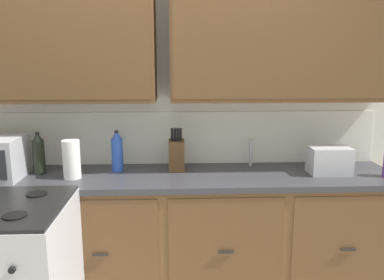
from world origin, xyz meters
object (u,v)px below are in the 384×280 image
Objects in this scene: paper_towel_roll at (72,159)px; bottle_dark at (39,154)px; bottle_blue at (117,151)px; toaster at (329,160)px; knife_block at (176,155)px.

bottle_dark is (-0.25, 0.11, 0.01)m from paper_towel_roll.
paper_towel_roll is 0.33m from bottle_blue.
paper_towel_roll is (-1.77, -0.03, 0.03)m from toaster.
paper_towel_roll is at bearing -149.43° from bottle_blue.
toaster is at bearing -5.21° from bottle_blue.
toaster is 0.90× the size of knife_block.
knife_block reaches higher than paper_towel_roll.
bottle_dark reaches higher than paper_towel_roll.
toaster is 1.07m from knife_block.
knife_block is at bearing 2.98° from bottle_dark.
toaster is 1.08× the size of paper_towel_roll.
bottle_dark is at bearing 177.66° from toaster.
toaster is 1.49m from bottle_blue.
paper_towel_roll is 0.88× the size of bottle_blue.
paper_towel_roll is at bearing -24.11° from bottle_dark.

